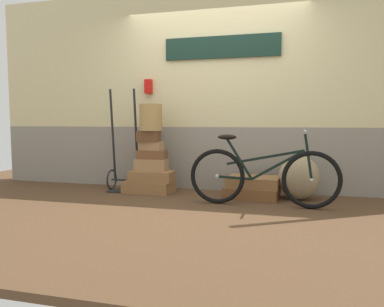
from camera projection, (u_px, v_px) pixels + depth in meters
name	position (u px, v px, depth m)	size (l,w,h in m)	color
ground	(201.00, 203.00, 4.50)	(8.76, 5.20, 0.06)	#513823
station_building	(216.00, 90.00, 5.18)	(6.76, 0.74, 2.81)	gray
suitcase_0	(149.00, 187.00, 5.03)	(0.66, 0.38, 0.16)	olive
suitcase_1	(152.00, 176.00, 4.98)	(0.58, 0.31, 0.14)	olive
suitcase_2	(151.00, 165.00, 5.01)	(0.43, 0.25, 0.16)	#9E754C
suitcase_3	(152.00, 155.00, 5.01)	(0.39, 0.22, 0.12)	brown
suitcase_4	(151.00, 146.00, 4.99)	(0.31, 0.17, 0.12)	#9E754C
suitcase_5	(149.00, 136.00, 4.96)	(0.30, 0.18, 0.15)	brown
suitcase_6	(252.00, 193.00, 4.66)	(0.66, 0.44, 0.14)	brown
suitcase_7	(253.00, 182.00, 4.68)	(0.64, 0.46, 0.13)	olive
wicker_basket	(151.00, 117.00, 4.94)	(0.31, 0.31, 0.36)	#A8844C
luggage_trolley	(124.00, 167.00, 5.15)	(0.44, 0.37, 1.41)	black
burlap_sack	(299.00, 178.00, 4.56)	(0.50, 0.42, 0.55)	#9E8966
bicycle	(262.00, 176.00, 4.19)	(1.71, 0.46, 0.87)	black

